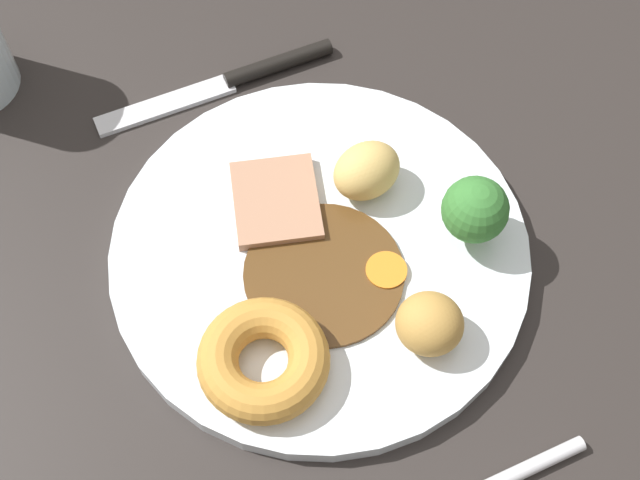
% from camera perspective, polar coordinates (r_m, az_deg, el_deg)
% --- Properties ---
extents(dining_table, '(1.20, 0.84, 0.04)m').
position_cam_1_polar(dining_table, '(0.59, 1.09, -1.50)').
color(dining_table, '#2B2623').
rests_on(dining_table, ground).
extents(dinner_plate, '(0.27, 0.27, 0.01)m').
position_cam_1_polar(dinner_plate, '(0.56, -0.00, -0.85)').
color(dinner_plate, white).
rests_on(dinner_plate, dining_table).
extents(gravy_pool, '(0.10, 0.10, 0.00)m').
position_cam_1_polar(gravy_pool, '(0.55, 0.25, -2.22)').
color(gravy_pool, '#563819').
rests_on(gravy_pool, dinner_plate).
extents(meat_slice_main, '(0.08, 0.07, 0.01)m').
position_cam_1_polar(meat_slice_main, '(0.57, -2.93, 2.60)').
color(meat_slice_main, tan).
rests_on(meat_slice_main, dinner_plate).
extents(yorkshire_pudding, '(0.08, 0.08, 0.03)m').
position_cam_1_polar(yorkshire_pudding, '(0.51, -3.78, -7.94)').
color(yorkshire_pudding, '#C68938').
rests_on(yorkshire_pudding, dinner_plate).
extents(roast_potato_left, '(0.05, 0.05, 0.04)m').
position_cam_1_polar(roast_potato_left, '(0.57, 3.12, 4.62)').
color(roast_potato_left, '#D8B260').
rests_on(roast_potato_left, dinner_plate).
extents(roast_potato_right, '(0.06, 0.06, 0.04)m').
position_cam_1_polar(roast_potato_right, '(0.52, 7.28, -5.53)').
color(roast_potato_right, '#BC8C42').
rests_on(roast_potato_right, dinner_plate).
extents(carrot_coin_front, '(0.03, 0.03, 0.00)m').
position_cam_1_polar(carrot_coin_front, '(0.55, 4.42, -2.06)').
color(carrot_coin_front, orange).
rests_on(carrot_coin_front, dinner_plate).
extents(broccoli_floret, '(0.04, 0.04, 0.05)m').
position_cam_1_polar(broccoli_floret, '(0.55, 10.25, 1.96)').
color(broccoli_floret, '#8CB766').
rests_on(broccoli_floret, dinner_plate).
extents(knife, '(0.02, 0.19, 0.01)m').
position_cam_1_polar(knife, '(0.65, -5.50, 10.63)').
color(knife, black).
rests_on(knife, dining_table).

